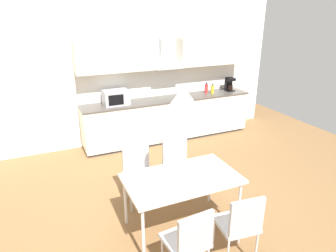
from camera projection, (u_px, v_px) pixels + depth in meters
The scene contains 15 objects.
ground_plane at pixel (164, 220), 3.99m from camera, with size 9.39×8.40×0.02m, color brown.
wall_back at pixel (107, 74), 5.90m from camera, with size 7.51×0.10×2.88m, color white.
kitchen_counter at pixel (169, 118), 6.41m from camera, with size 3.64×0.62×0.90m.
backsplash_tile at pixel (163, 82), 6.39m from camera, with size 3.62×0.02×0.57m, color silver.
upper_wall_cabinets at pixel (166, 54), 6.04m from camera, with size 3.62×0.40×0.58m.
microwave at pixel (116, 98), 5.77m from camera, with size 0.48×0.35×0.28m.
coffee_maker at pixel (229, 84), 6.80m from camera, with size 0.18×0.19×0.30m.
bottle_yellow at pixel (212, 89), 6.58m from camera, with size 0.07×0.07×0.22m.
bottle_red at pixel (206, 89), 6.61m from camera, with size 0.07×0.07×0.24m.
dining_table at pixel (182, 181), 3.62m from camera, with size 1.37×0.80×0.72m.
chair_far_right at pixel (177, 159), 4.46m from camera, with size 0.42×0.42×0.87m.
chair_near_right at pixel (240, 222), 3.12m from camera, with size 0.44×0.44×0.87m.
chair_near_left at pixel (190, 239), 2.89m from camera, with size 0.43×0.43×0.87m.
chair_far_left at pixel (138, 167), 4.22m from camera, with size 0.43×0.43×0.87m.
pendant_lamp at pixel (183, 96), 3.25m from camera, with size 0.32×0.32×0.22m, color silver.
Camera 1 is at (-1.29, -3.02, 2.58)m, focal length 32.00 mm.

